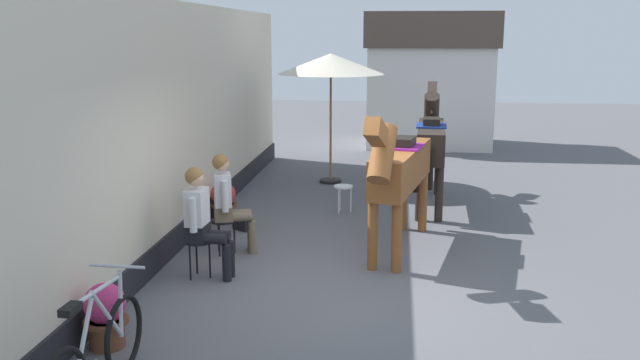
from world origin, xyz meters
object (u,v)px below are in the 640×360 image
saddled_horse_far (431,140)px  flower_planter_nearest (105,314)px  cafe_parasol (331,65)px  satchel_bag (242,224)px  seated_visitor_near (202,217)px  flower_planter_farthest (223,201)px  seated_visitor_far (228,198)px  leaning_bicycle (96,357)px  saddled_horse_near (399,169)px  spare_stool_white (343,189)px

saddled_horse_far → flower_planter_nearest: size_ratio=4.69×
cafe_parasol → satchel_bag: (-1.01, -3.58, -2.26)m
seated_visitor_near → flower_planter_farthest: (-0.42, 2.58, -0.44)m
seated_visitor_near → saddled_horse_far: (2.91, 4.04, 0.38)m
seated_visitor_far → satchel_bag: seated_visitor_far is taller
saddled_horse_far → flower_planter_farthest: size_ratio=4.69×
saddled_horse_far → leaning_bicycle: (-2.95, -6.98, -0.76)m
flower_planter_farthest → leaning_bicycle: (0.37, -5.52, 0.06)m
saddled_horse_near → cafe_parasol: (-1.38, 4.35, 1.20)m
seated_visitor_far → leaning_bicycle: 3.93m
saddled_horse_near → flower_planter_farthest: (-2.79, 1.25, -0.82)m
seated_visitor_far → flower_planter_farthest: seated_visitor_far is taller
spare_stool_white → leaning_bicycle: bearing=-103.4°
seated_visitor_far → flower_planter_farthest: bearing=107.0°
saddled_horse_near → flower_planter_nearest: size_ratio=4.63×
leaning_bicycle → cafe_parasol: cafe_parasol is taller
seated_visitor_near → satchel_bag: (-0.01, 2.10, -0.68)m
flower_planter_farthest → spare_stool_white: size_ratio=1.39×
leaning_bicycle → saddled_horse_near: bearing=60.5°
flower_planter_farthest → cafe_parasol: (1.42, 3.10, 2.03)m
flower_planter_nearest → leaning_bicycle: leaning_bicycle is taller
saddled_horse_near → spare_stool_white: saddled_horse_near is taller
seated_visitor_near → satchel_bag: bearing=90.4°
flower_planter_nearest → leaning_bicycle: size_ratio=0.36×
seated_visitor_near → seated_visitor_far: bearing=85.8°
saddled_horse_near → flower_planter_nearest: (-2.77, -3.30, -0.82)m
cafe_parasol → spare_stool_white: cafe_parasol is taller
seated_visitor_far → saddled_horse_near: saddled_horse_near is taller
saddled_horse_far → cafe_parasol: cafe_parasol is taller
seated_visitor_near → saddled_horse_far: size_ratio=0.46×
seated_visitor_near → saddled_horse_near: size_ratio=0.47×
leaning_bicycle → cafe_parasol: 8.90m
saddled_horse_near → saddled_horse_far: 2.76m
seated_visitor_near → satchel_bag: size_ratio=4.96×
flower_planter_nearest → seated_visitor_far: bearing=81.0°
satchel_bag → saddled_horse_far: bearing=65.8°
flower_planter_nearest → satchel_bag: bearing=84.6°
saddled_horse_far → cafe_parasol: (-1.91, 1.64, 1.20)m
flower_planter_farthest → seated_visitor_near: bearing=-80.8°
spare_stool_white → seated_visitor_near: bearing=-113.4°
satchel_bag → saddled_horse_near: bearing=14.4°
saddled_horse_near → leaning_bicycle: (-2.42, -4.27, -0.76)m
flower_planter_nearest → spare_stool_white: flower_planter_nearest is taller
flower_planter_farthest → satchel_bag: (0.41, -0.48, -0.23)m
satchel_bag → cafe_parasol: bearing=106.3°
seated_visitor_near → flower_planter_nearest: bearing=-101.4°
saddled_horse_far → flower_planter_farthest: bearing=-156.2°
seated_visitor_near → saddled_horse_near: (2.37, 1.33, 0.38)m
seated_visitor_near → flower_planter_farthest: seated_visitor_near is taller
seated_visitor_near → satchel_bag: seated_visitor_near is taller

